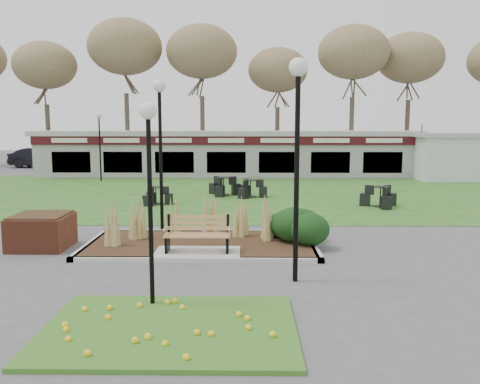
{
  "coord_description": "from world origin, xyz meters",
  "views": [
    {
      "loc": [
        1.28,
        -12.66,
        3.46
      ],
      "look_at": [
        1.08,
        2.0,
        1.44
      ],
      "focal_mm": 38.0,
      "sensor_mm": 36.0,
      "label": 1
    }
  ],
  "objects_px": {
    "patio_umbrella": "(420,157)",
    "car_black": "(41,158)",
    "bistro_set_c": "(223,189)",
    "bistro_set_d": "(380,200)",
    "lamp_post_mid_right": "(160,122)",
    "service_hut": "(450,156)",
    "park_bench": "(198,233)",
    "food_pavilion": "(227,153)",
    "bistro_set_a": "(251,191)",
    "lamp_post_near_left": "(149,160)",
    "lamp_post_near_right": "(297,121)",
    "bistro_set_b": "(156,198)",
    "brick_planter": "(41,231)",
    "lamp_post_far_left": "(99,132)"
  },
  "relations": [
    {
      "from": "bistro_set_a",
      "to": "brick_planter",
      "type": "bearing_deg",
      "value": -121.43
    },
    {
      "from": "food_pavilion",
      "to": "bistro_set_a",
      "type": "relative_size",
      "value": 16.49
    },
    {
      "from": "bistro_set_c",
      "to": "bistro_set_d",
      "type": "relative_size",
      "value": 0.99
    },
    {
      "from": "bistro_set_d",
      "to": "patio_umbrella",
      "type": "distance_m",
      "value": 11.29
    },
    {
      "from": "lamp_post_far_left",
      "to": "bistro_set_c",
      "type": "bearing_deg",
      "value": -37.74
    },
    {
      "from": "bistro_set_d",
      "to": "patio_umbrella",
      "type": "height_order",
      "value": "patio_umbrella"
    },
    {
      "from": "food_pavilion",
      "to": "park_bench",
      "type": "bearing_deg",
      "value": -90.0
    },
    {
      "from": "lamp_post_near_right",
      "to": "brick_planter",
      "type": "bearing_deg",
      "value": 156.85
    },
    {
      "from": "food_pavilion",
      "to": "lamp_post_near_left",
      "type": "height_order",
      "value": "lamp_post_near_left"
    },
    {
      "from": "brick_planter",
      "to": "lamp_post_far_left",
      "type": "relative_size",
      "value": 0.38
    },
    {
      "from": "patio_umbrella",
      "to": "park_bench",
      "type": "bearing_deg",
      "value": -123.43
    },
    {
      "from": "park_bench",
      "to": "brick_planter",
      "type": "distance_m",
      "value": 4.47
    },
    {
      "from": "lamp_post_mid_right",
      "to": "patio_umbrella",
      "type": "relative_size",
      "value": 2.16
    },
    {
      "from": "bistro_set_c",
      "to": "bistro_set_d",
      "type": "distance_m",
      "value": 7.34
    },
    {
      "from": "lamp_post_mid_right",
      "to": "lamp_post_near_left",
      "type": "bearing_deg",
      "value": -82.07
    },
    {
      "from": "patio_umbrella",
      "to": "bistro_set_c",
      "type": "bearing_deg",
      "value": -149.5
    },
    {
      "from": "bistro_set_c",
      "to": "lamp_post_mid_right",
      "type": "bearing_deg",
      "value": -101.25
    },
    {
      "from": "food_pavilion",
      "to": "lamp_post_far_left",
      "type": "bearing_deg",
      "value": -158.02
    },
    {
      "from": "lamp_post_near_right",
      "to": "bistro_set_c",
      "type": "distance_m",
      "value": 13.63
    },
    {
      "from": "food_pavilion",
      "to": "bistro_set_a",
      "type": "distance_m",
      "value": 9.58
    },
    {
      "from": "lamp_post_mid_right",
      "to": "car_black",
      "type": "distance_m",
      "value": 26.27
    },
    {
      "from": "food_pavilion",
      "to": "bistro_set_c",
      "type": "distance_m",
      "value": 8.85
    },
    {
      "from": "bistro_set_d",
      "to": "bistro_set_a",
      "type": "bearing_deg",
      "value": 153.45
    },
    {
      "from": "lamp_post_near_left",
      "to": "lamp_post_mid_right",
      "type": "bearing_deg",
      "value": 97.93
    },
    {
      "from": "lamp_post_near_left",
      "to": "bistro_set_c",
      "type": "relative_size",
      "value": 2.44
    },
    {
      "from": "brick_planter",
      "to": "bistro_set_d",
      "type": "height_order",
      "value": "brick_planter"
    },
    {
      "from": "brick_planter",
      "to": "lamp_post_far_left",
      "type": "distance_m",
      "value": 16.45
    },
    {
      "from": "lamp_post_near_left",
      "to": "patio_umbrella",
      "type": "distance_m",
      "value": 24.77
    },
    {
      "from": "brick_planter",
      "to": "bistro_set_a",
      "type": "distance_m",
      "value": 11.22
    },
    {
      "from": "patio_umbrella",
      "to": "car_black",
      "type": "bearing_deg",
      "value": 163.35
    },
    {
      "from": "lamp_post_near_left",
      "to": "food_pavilion",
      "type": "bearing_deg",
      "value": 88.79
    },
    {
      "from": "park_bench",
      "to": "bistro_set_c",
      "type": "bearing_deg",
      "value": 89.14
    },
    {
      "from": "lamp_post_near_left",
      "to": "lamp_post_mid_right",
      "type": "height_order",
      "value": "lamp_post_mid_right"
    },
    {
      "from": "patio_umbrella",
      "to": "brick_planter",
      "type": "bearing_deg",
      "value": -133.48
    },
    {
      "from": "lamp_post_near_right",
      "to": "bistro_set_b",
      "type": "relative_size",
      "value": 3.46
    },
    {
      "from": "park_bench",
      "to": "bistro_set_d",
      "type": "bearing_deg",
      "value": 48.75
    },
    {
      "from": "service_hut",
      "to": "lamp_post_mid_right",
      "type": "bearing_deg",
      "value": -135.24
    },
    {
      "from": "service_hut",
      "to": "patio_umbrella",
      "type": "distance_m",
      "value": 1.78
    },
    {
      "from": "food_pavilion",
      "to": "lamp_post_near_left",
      "type": "relative_size",
      "value": 6.44
    },
    {
      "from": "car_black",
      "to": "brick_planter",
      "type": "bearing_deg",
      "value": -151.25
    },
    {
      "from": "service_hut",
      "to": "bistro_set_d",
      "type": "height_order",
      "value": "service_hut"
    },
    {
      "from": "bistro_set_c",
      "to": "food_pavilion",
      "type": "bearing_deg",
      "value": 91.07
    },
    {
      "from": "brick_planter",
      "to": "food_pavilion",
      "type": "xyz_separation_m",
      "value": [
        4.4,
        18.96,
        1.0
      ]
    },
    {
      "from": "lamp_post_mid_right",
      "to": "bistro_set_b",
      "type": "distance_m",
      "value": 6.24
    },
    {
      "from": "lamp_post_mid_right",
      "to": "bistro_set_c",
      "type": "xyz_separation_m",
      "value": [
        1.59,
        7.99,
        -3.16
      ]
    },
    {
      "from": "park_bench",
      "to": "patio_umbrella",
      "type": "height_order",
      "value": "patio_umbrella"
    },
    {
      "from": "lamp_post_far_left",
      "to": "bistro_set_d",
      "type": "xyz_separation_m",
      "value": [
        14.07,
        -9.07,
        -2.61
      ]
    },
    {
      "from": "bistro_set_d",
      "to": "car_black",
      "type": "distance_m",
      "value": 27.77
    },
    {
      "from": "service_hut",
      "to": "car_black",
      "type": "distance_m",
      "value": 29.06
    },
    {
      "from": "service_hut",
      "to": "lamp_post_near_left",
      "type": "relative_size",
      "value": 1.15
    }
  ]
}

